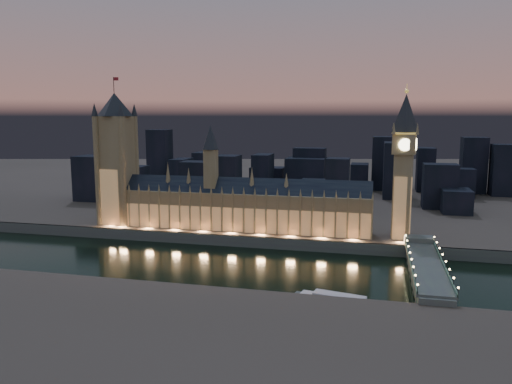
% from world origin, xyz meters
% --- Properties ---
extents(ground_plane, '(2000.00, 2000.00, 0.00)m').
position_xyz_m(ground_plane, '(0.00, 0.00, 0.00)').
color(ground_plane, black).
rests_on(ground_plane, ground).
extents(north_bank, '(2000.00, 960.00, 8.00)m').
position_xyz_m(north_bank, '(0.00, 520.00, 4.00)').
color(north_bank, '#42392E').
rests_on(north_bank, ground).
extents(embankment_wall, '(2000.00, 2.50, 8.00)m').
position_xyz_m(embankment_wall, '(0.00, 41.00, 4.00)').
color(embankment_wall, '#504F53').
rests_on(embankment_wall, ground).
extents(palace_of_westminster, '(202.00, 21.78, 78.00)m').
position_xyz_m(palace_of_westminster, '(-12.71, 61.75, 26.37)').
color(palace_of_westminster, olive).
rests_on(palace_of_westminster, north_bank).
extents(victoria_tower, '(31.68, 31.68, 114.78)m').
position_xyz_m(victoria_tower, '(-110.00, 61.92, 64.82)').
color(victoria_tower, olive).
rests_on(victoria_tower, north_bank).
extents(elizabeth_tower, '(18.00, 18.00, 106.39)m').
position_xyz_m(elizabeth_tower, '(108.00, 61.92, 67.27)').
color(elizabeth_tower, olive).
rests_on(elizabeth_tower, north_bank).
extents(westminster_bridge, '(18.80, 113.00, 15.90)m').
position_xyz_m(westminster_bridge, '(119.24, -3.45, 5.99)').
color(westminster_bridge, '#504F53').
rests_on(westminster_bridge, ground).
extents(river_boat, '(51.16, 21.96, 4.50)m').
position_xyz_m(river_boat, '(73.91, -53.03, 1.56)').
color(river_boat, '#504F53').
rests_on(river_boat, ground).
extents(city_backdrop, '(459.67, 215.63, 67.86)m').
position_xyz_m(city_backdrop, '(34.26, 244.95, 29.89)').
color(city_backdrop, black).
rests_on(city_backdrop, north_bank).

